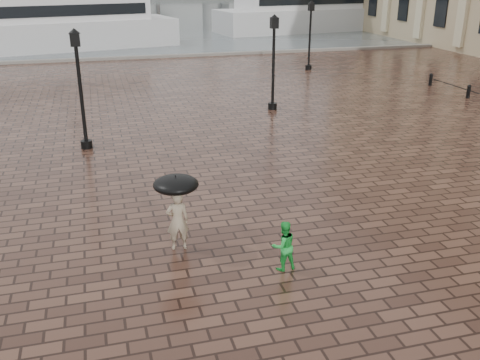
% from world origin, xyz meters
% --- Properties ---
extents(ground, '(300.00, 300.00, 0.00)m').
position_xyz_m(ground, '(0.00, 0.00, 0.00)').
color(ground, '#341F17').
rests_on(ground, ground).
extents(harbour_water, '(240.00, 240.00, 0.00)m').
position_xyz_m(harbour_water, '(0.00, 92.00, 0.00)').
color(harbour_water, '#465155').
rests_on(harbour_water, ground).
extents(quay_edge, '(80.00, 0.60, 0.30)m').
position_xyz_m(quay_edge, '(0.00, 32.00, 0.00)').
color(quay_edge, slate).
rests_on(quay_edge, ground).
extents(street_lamps, '(21.44, 14.44, 4.40)m').
position_xyz_m(street_lamps, '(-1.50, 17.50, 2.33)').
color(street_lamps, black).
rests_on(street_lamps, ground).
extents(adult_pedestrian, '(0.57, 0.39, 1.53)m').
position_xyz_m(adult_pedestrian, '(-3.83, 1.04, 0.77)').
color(adult_pedestrian, tan).
rests_on(adult_pedestrian, ground).
extents(child_pedestrian, '(0.64, 0.52, 1.21)m').
position_xyz_m(child_pedestrian, '(-1.64, -0.57, 0.61)').
color(child_pedestrian, green).
rests_on(child_pedestrian, ground).
extents(ferry_near, '(25.20, 11.12, 8.04)m').
position_xyz_m(ferry_near, '(-10.19, 38.83, 2.42)').
color(ferry_near, silver).
rests_on(ferry_near, ground).
extents(ferry_far, '(25.75, 9.66, 8.24)m').
position_xyz_m(ferry_far, '(20.46, 47.40, 2.48)').
color(ferry_far, silver).
rests_on(ferry_far, ground).
extents(umbrella, '(1.10, 1.10, 1.10)m').
position_xyz_m(umbrella, '(-3.83, 1.04, 1.73)').
color(umbrella, black).
rests_on(umbrella, ground).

